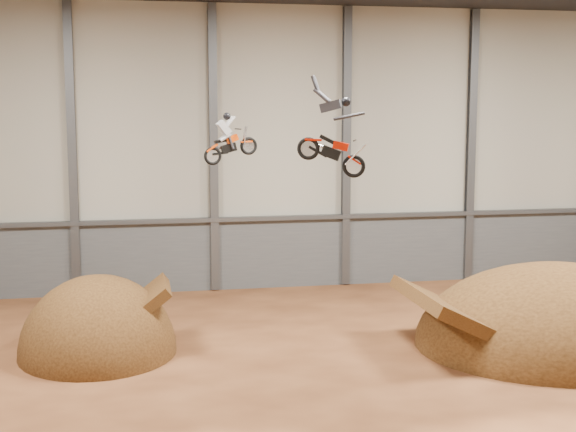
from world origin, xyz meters
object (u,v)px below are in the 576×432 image
(landing_ramp, at_px, (556,345))
(fmx_rider_b, at_px, (327,127))
(takeoff_ramp, at_px, (98,352))
(fmx_rider_a, at_px, (233,134))

(landing_ramp, xyz_separation_m, fmx_rider_b, (-9.40, -1.33, 8.40))
(takeoff_ramp, distance_m, fmx_rider_a, 9.56)
(landing_ramp, bearing_deg, fmx_rider_a, 173.02)
(takeoff_ramp, relative_size, landing_ramp, 0.61)
(fmx_rider_b, bearing_deg, fmx_rider_a, 155.48)
(takeoff_ramp, xyz_separation_m, landing_ramp, (17.21, -2.40, 0.00))
(fmx_rider_a, xyz_separation_m, fmx_rider_b, (2.81, -2.83, 0.30))
(takeoff_ramp, height_order, fmx_rider_b, fmx_rider_b)
(fmx_rider_a, height_order, fmx_rider_b, fmx_rider_b)
(landing_ramp, distance_m, fmx_rider_b, 12.68)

